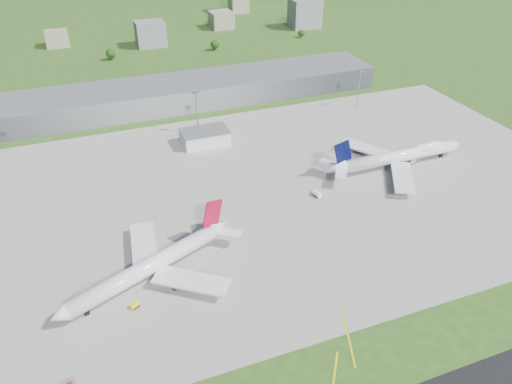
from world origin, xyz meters
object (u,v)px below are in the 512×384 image
object	(u,v)px
airliner_red_twin	(152,265)
airliner_blue_quad	(400,156)
van_white_near	(317,194)
van_white_far	(414,161)
tug_yellow	(135,305)

from	to	relation	value
airliner_red_twin	airliner_blue_quad	xyz separation A→B (m)	(139.98, 40.17, 0.25)
airliner_blue_quad	van_white_near	world-z (taller)	airliner_blue_quad
van_white_near	van_white_far	world-z (taller)	van_white_far
airliner_blue_quad	van_white_far	xyz separation A→B (m)	(9.44, -0.06, -4.66)
tug_yellow	van_white_far	xyz separation A→B (m)	(158.85, 53.77, 0.39)
airliner_blue_quad	tug_yellow	distance (m)	158.89
airliner_blue_quad	van_white_near	bearing A→B (deg)	-168.46
tug_yellow	airliner_blue_quad	bearing A→B (deg)	-10.28
airliner_red_twin	airliner_blue_quad	distance (m)	145.63
airliner_blue_quad	van_white_near	size ratio (longest dim) A/B	15.28
tug_yellow	van_white_near	xyz separation A→B (m)	(94.48, 42.54, 0.37)
airliner_red_twin	van_white_far	xyz separation A→B (m)	(149.42, 40.11, -4.41)
airliner_red_twin	van_white_near	size ratio (longest dim) A/B	13.83
van_white_near	van_white_far	bearing A→B (deg)	-95.61
tug_yellow	van_white_near	size ratio (longest dim) A/B	0.75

